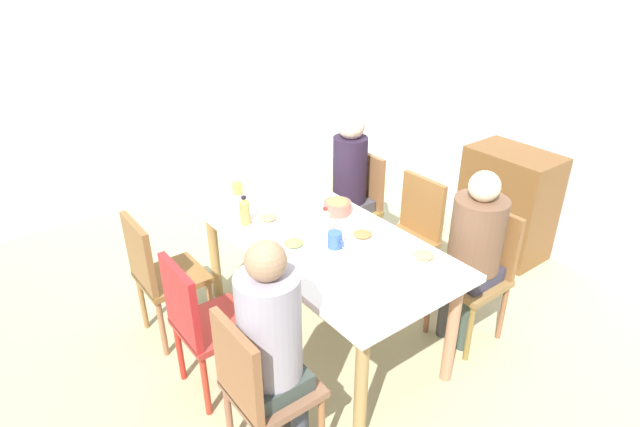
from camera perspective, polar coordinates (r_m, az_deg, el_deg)
ground_plane at (r=3.69m, az=0.00°, el=-12.72°), size 6.43×6.43×0.00m
wall_back at (r=4.62m, az=22.58°, el=11.93°), size 5.60×0.12×2.60m
wall_left at (r=5.37m, az=-18.68°, el=14.52°), size 0.12×4.49×2.60m
dining_table at (r=3.29m, az=0.00°, el=-3.69°), size 1.81×0.90×0.77m
chair_0 at (r=3.55m, az=16.87°, el=-5.59°), size 0.40×0.40×0.90m
person_0 at (r=3.38m, az=16.44°, el=-3.10°), size 0.33×0.33×1.20m
chair_1 at (r=2.63m, az=-6.73°, el=-17.99°), size 0.40×0.40×0.90m
person_1 at (r=2.50m, az=-5.24°, el=-13.29°), size 0.30×0.30×1.27m
chair_2 at (r=3.51m, az=-17.09°, el=-6.06°), size 0.40×0.40×0.90m
chair_3 at (r=3.04m, az=-12.77°, el=-11.21°), size 0.40×0.40×0.90m
chair_4 at (r=4.24m, az=3.97°, el=1.30°), size 0.40×0.40×0.90m
person_4 at (r=4.09m, az=3.11°, el=3.93°), size 0.30×0.30×1.27m
chair_5 at (r=3.87m, az=9.83°, el=-1.85°), size 0.40×0.40×0.90m
plate_0 at (r=3.06m, az=11.17°, el=-4.66°), size 0.21×0.21×0.04m
plate_1 at (r=3.22m, az=4.62°, el=-2.44°), size 0.21×0.21×0.04m
plate_2 at (r=3.12m, az=-2.89°, el=-3.43°), size 0.21×0.21×0.04m
plate_3 at (r=3.41m, az=-5.65°, el=-0.63°), size 0.20×0.20×0.04m
bowl_0 at (r=3.48m, az=1.90°, el=0.81°), size 0.18×0.18×0.10m
cup_0 at (r=3.68m, az=-2.27°, el=2.15°), size 0.11×0.07×0.08m
cup_1 at (r=3.38m, az=-2.58°, el=-0.22°), size 0.11×0.07×0.09m
cup_2 at (r=3.80m, az=-8.94°, el=2.69°), size 0.11×0.07×0.08m
cup_3 at (r=3.10m, az=1.65°, el=-2.89°), size 0.12×0.09×0.10m
bottle_0 at (r=3.17m, az=0.55°, el=-1.12°), size 0.06×0.06×0.20m
bottle_1 at (r=3.36m, az=-8.18°, el=0.23°), size 0.07×0.07×0.20m
side_cabinet at (r=4.61m, az=19.65°, el=1.05°), size 0.70×0.44×0.90m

